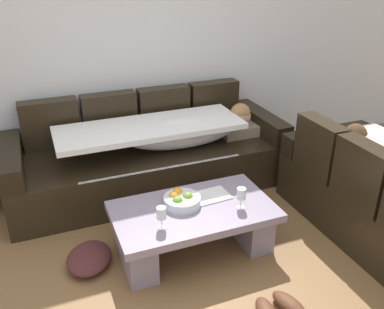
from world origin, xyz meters
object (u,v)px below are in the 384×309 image
at_px(couch_along_wall, 153,155).
at_px(coffee_table, 193,224).
at_px(pair_of_shoes, 278,309).
at_px(crumpled_garment, 89,258).
at_px(wine_glass_near_left, 161,214).
at_px(open_magazine, 211,196).
at_px(fruit_bowl, 181,200).
at_px(wine_glass_near_right, 241,194).

distance_m(couch_along_wall, coffee_table, 1.09).
distance_m(pair_of_shoes, crumpled_garment, 1.39).
distance_m(coffee_table, wine_glass_near_left, 0.42).
bearing_deg(crumpled_garment, pair_of_shoes, -41.64).
height_order(coffee_table, crumpled_garment, coffee_table).
bearing_deg(crumpled_garment, open_magazine, -0.83).
xyz_separation_m(pair_of_shoes, crumpled_garment, (-1.04, 0.92, 0.01)).
height_order(pair_of_shoes, crumpled_garment, crumpled_garment).
xyz_separation_m(wine_glass_near_left, pair_of_shoes, (0.55, -0.65, -0.45)).
bearing_deg(fruit_bowl, couch_along_wall, 85.12).
distance_m(wine_glass_near_left, pair_of_shoes, 0.97).
bearing_deg(wine_glass_near_right, couch_along_wall, 104.22).
relative_size(fruit_bowl, crumpled_garment, 0.70).
relative_size(wine_glass_near_right, open_magazine, 0.59).
bearing_deg(coffee_table, fruit_bowl, 131.44).
height_order(open_magazine, pair_of_shoes, open_magazine).
bearing_deg(pair_of_shoes, wine_glass_near_right, 84.23).
relative_size(couch_along_wall, wine_glass_near_left, 15.60).
relative_size(coffee_table, pair_of_shoes, 3.51).
height_order(wine_glass_near_right, pair_of_shoes, wine_glass_near_right).
distance_m(fruit_bowl, crumpled_garment, 0.80).
relative_size(wine_glass_near_left, wine_glass_near_right, 1.00).
bearing_deg(open_magazine, coffee_table, -154.87).
xyz_separation_m(coffee_table, pair_of_shoes, (0.26, -0.81, -0.19)).
bearing_deg(coffee_table, pair_of_shoes, -72.24).
relative_size(couch_along_wall, fruit_bowl, 9.25).
xyz_separation_m(fruit_bowl, pair_of_shoes, (0.32, -0.88, -0.38)).
relative_size(fruit_bowl, wine_glass_near_left, 1.69).
bearing_deg(crumpled_garment, wine_glass_near_right, -12.49).
xyz_separation_m(fruit_bowl, open_magazine, (0.26, 0.03, -0.04)).
bearing_deg(wine_glass_near_left, open_magazine, 27.77).
distance_m(coffee_table, crumpled_garment, 0.81).
xyz_separation_m(wine_glass_near_left, crumpled_garment, (-0.49, 0.27, -0.44)).
xyz_separation_m(fruit_bowl, wine_glass_near_left, (-0.23, -0.23, 0.07)).
bearing_deg(wine_glass_near_left, couch_along_wall, 75.71).
distance_m(couch_along_wall, open_magazine, 1.00).
distance_m(wine_glass_near_left, open_magazine, 0.56).
distance_m(coffee_table, pair_of_shoes, 0.87).
distance_m(coffee_table, fruit_bowl, 0.21).
xyz_separation_m(couch_along_wall, crumpled_garment, (-0.80, -0.97, -0.27)).
distance_m(couch_along_wall, crumpled_garment, 1.28).
relative_size(couch_along_wall, open_magazine, 9.25).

